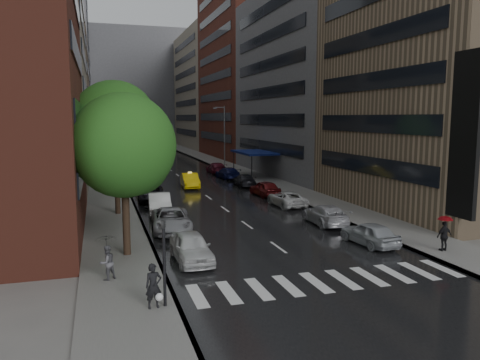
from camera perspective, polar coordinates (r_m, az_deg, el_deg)
name	(u,v)px	position (r m, az deg, el deg)	size (l,w,h in m)	color
ground	(307,268)	(24.31, 8.22, -10.60)	(220.00, 220.00, 0.00)	gray
road	(167,167)	(71.94, -8.94, 1.55)	(14.00, 140.00, 0.01)	black
sidewalk_left	(105,169)	(71.25, -16.13, 1.33)	(4.00, 140.00, 0.15)	gray
sidewalk_right	(224,165)	(73.72, -2.00, 1.84)	(4.00, 140.00, 0.15)	gray
crosswalk	(330,281)	(22.70, 10.88, -11.97)	(13.15, 2.80, 0.01)	silver
buildings_left	(60,63)	(80.23, -21.08, 13.20)	(8.00, 108.00, 38.00)	maroon
buildings_right	(247,73)	(81.79, 0.87, 12.91)	(8.05, 109.10, 36.00)	#937A5B
building_far	(131,87)	(139.45, -13.10, 10.96)	(40.00, 14.00, 32.00)	slate
tree_near	(124,146)	(25.58, -13.99, 4.09)	(5.59, 5.59, 8.90)	#382619
tree_mid	(115,124)	(36.96, -15.01, 6.66)	(6.50, 6.50, 10.36)	#382619
tree_far	(110,135)	(53.01, -15.59, 5.28)	(5.15, 5.15, 8.21)	#382619
taxi	(190,181)	(50.62, -6.11, -0.07)	(1.68, 4.81, 1.58)	#E1BC0B
parked_cars_left	(154,197)	(41.34, -10.45, -1.99)	(2.96, 42.88, 1.58)	silver
parked_cars_right	(260,187)	(46.52, 2.47, -0.83)	(2.34, 42.24, 1.50)	#A2A6AB
ped_bag_walker	(154,287)	(19.05, -10.46, -12.66)	(0.71, 0.52, 1.78)	black
ped_black_umbrella	(107,253)	(22.52, -15.94, -8.61)	(0.99, 0.98, 2.09)	#59575D
ped_red_umbrella	(445,230)	(28.62, 23.67, -5.62)	(1.01, 0.82, 2.01)	black
traffic_light	(164,255)	(18.78, -9.24, -9.03)	(0.18, 0.15, 3.45)	black
street_lamp_left	(119,143)	(50.96, -14.50, 4.41)	(1.74, 0.22, 9.00)	gray
street_lamp_right	(224,136)	(68.22, -1.97, 5.42)	(1.74, 0.22, 9.00)	gray
awning	(254,153)	(59.13, 1.74, 3.37)	(4.00, 8.00, 3.12)	navy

